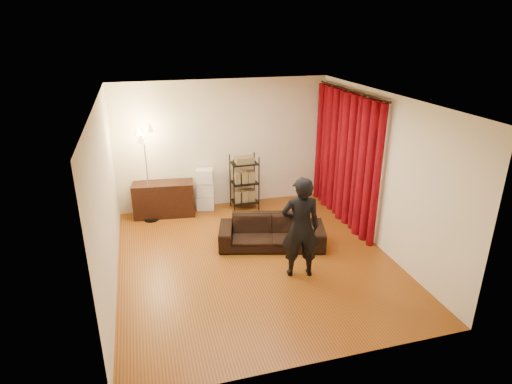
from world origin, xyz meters
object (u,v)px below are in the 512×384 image
object	(u,v)px
storage_boxes	(205,189)
sofa	(272,232)
media_cabinet	(164,199)
wire_shelf	(244,183)
person	(300,228)
floor_lamp	(147,175)

from	to	relation	value
storage_boxes	sofa	bearing A→B (deg)	-65.71
media_cabinet	wire_shelf	distance (m)	1.71
media_cabinet	sofa	bearing A→B (deg)	-40.05
person	storage_boxes	size ratio (longest dim) A/B	1.82
person	media_cabinet	distance (m)	3.46
sofa	media_cabinet	size ratio (longest dim) A/B	1.52
person	storage_boxes	bearing A→B (deg)	-59.86
sofa	floor_lamp	xyz separation A→B (m)	(-2.03, 1.67, 0.69)
person	wire_shelf	size ratio (longest dim) A/B	1.40
sofa	floor_lamp	distance (m)	2.72
sofa	person	bearing A→B (deg)	-66.98
media_cabinet	floor_lamp	bearing A→B (deg)	-141.71
sofa	floor_lamp	bearing A→B (deg)	155.83
storage_boxes	floor_lamp	xyz separation A→B (m)	(-1.16, -0.26, 0.51)
sofa	media_cabinet	xyz separation A→B (m)	(-1.75, 1.85, 0.09)
person	media_cabinet	bearing A→B (deg)	-45.42
sofa	wire_shelf	distance (m)	1.78
storage_boxes	floor_lamp	size ratio (longest dim) A/B	0.47
sofa	media_cabinet	distance (m)	2.55
sofa	floor_lamp	size ratio (longest dim) A/B	0.96
media_cabinet	wire_shelf	size ratio (longest dim) A/B	1.04
person	storage_boxes	world-z (taller)	person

